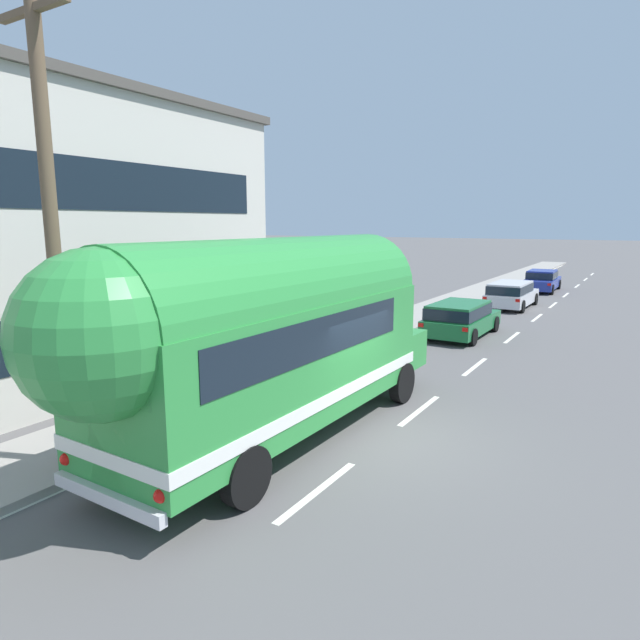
{
  "coord_description": "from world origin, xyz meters",
  "views": [
    {
      "loc": [
        4.4,
        -9.65,
        4.4
      ],
      "look_at": [
        -1.95,
        0.66,
        2.22
      ],
      "focal_mm": 30.24,
      "sensor_mm": 36.0,
      "label": 1
    }
  ],
  "objects": [
    {
      "name": "ground_plane",
      "position": [
        0.0,
        0.0,
        0.0
      ],
      "size": [
        300.0,
        300.0,
        0.0
      ],
      "primitive_type": "plane",
      "color": "#565454"
    },
    {
      "name": "lane_markings",
      "position": [
        -2.58,
        12.73,
        0.0
      ],
      "size": [
        3.79,
        80.0,
        0.01
      ],
      "color": "silver",
      "rests_on": "ground"
    },
    {
      "name": "sidewalk_slab",
      "position": [
        -4.91,
        10.0,
        0.07
      ],
      "size": [
        2.49,
        90.0,
        0.15
      ],
      "primitive_type": "cube",
      "color": "gray",
      "rests_on": "ground"
    },
    {
      "name": "utility_pole",
      "position": [
        -4.24,
        -4.22,
        4.42
      ],
      "size": [
        1.8,
        0.24,
        8.5
      ],
      "color": "brown",
      "rests_on": "ground"
    },
    {
      "name": "painted_bus",
      "position": [
        -1.84,
        -1.53,
        2.31
      ],
      "size": [
        2.7,
        10.48,
        4.12
      ],
      "color": "#2D8C3D",
      "rests_on": "ground"
    },
    {
      "name": "car_lead",
      "position": [
        -1.8,
        10.85,
        0.79
      ],
      "size": [
        2.06,
        4.49,
        1.37
      ],
      "color": "#196633",
      "rests_on": "ground"
    },
    {
      "name": "car_second",
      "position": [
        -1.76,
        19.43,
        0.79
      ],
      "size": [
        2.0,
        4.65,
        1.37
      ],
      "color": "silver",
      "rests_on": "ground"
    },
    {
      "name": "car_third",
      "position": [
        -1.66,
        27.86,
        0.75
      ],
      "size": [
        1.98,
        4.81,
        1.37
      ],
      "color": "navy",
      "rests_on": "ground"
    }
  ]
}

